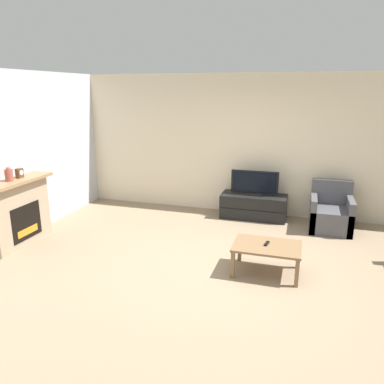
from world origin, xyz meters
The scene contains 11 objects.
ground_plane centered at (0.00, 0.00, 0.00)m, with size 24.00×24.00×0.00m, color #89755B.
wall_back centered at (0.00, 2.60, 1.35)m, with size 12.00×0.06×2.70m.
wall_left centered at (-3.57, 0.00, 1.35)m, with size 0.06×12.00×2.70m.
fireplace centered at (-3.39, -0.07, 0.54)m, with size 0.42×1.26×1.06m.
mantel_vase_centre_left centered at (-3.37, -0.17, 1.16)m, with size 0.12×0.12×0.22m.
mantel_clock centered at (-3.37, 0.05, 1.13)m, with size 0.08×0.11×0.15m.
tv_stand centered at (0.01, 2.27, 0.23)m, with size 1.23×0.53×0.46m.
tv centered at (0.01, 2.27, 0.67)m, with size 0.89×0.18×0.47m.
armchair centered at (1.39, 2.05, 0.28)m, with size 0.70×0.76×0.84m.
coffee_table centered at (0.49, 0.06, 0.35)m, with size 0.89×0.61×0.40m.
remote centered at (0.48, 0.09, 0.41)m, with size 0.06×0.15×0.02m.
Camera 1 is at (0.87, -4.62, 2.39)m, focal length 35.00 mm.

